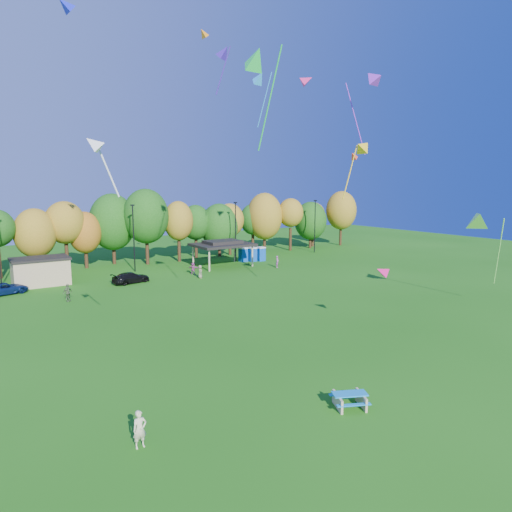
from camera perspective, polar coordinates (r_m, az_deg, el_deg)
ground at (r=29.28m, az=7.98°, el=-14.74°), size 160.00×160.00×0.00m
tree_line at (r=67.88m, az=-19.00°, el=3.53°), size 93.57×10.55×11.15m
lamp_posts at (r=63.56m, az=-15.05°, el=2.46°), size 64.50×0.25×9.09m
utility_building at (r=59.37m, az=-25.33°, el=-1.72°), size 6.30×4.30×3.25m
pavilion at (r=65.86m, az=-4.20°, el=1.49°), size 8.20×6.20×3.77m
porta_potties at (r=70.26m, az=-0.49°, el=0.23°), size 3.75×2.13×2.18m
picnic_table at (r=25.81m, az=11.62°, el=-17.11°), size 2.29×2.14×0.79m
kite_flyer at (r=22.45m, az=-14.33°, el=-20.25°), size 0.64×0.43×1.74m
car_c at (r=56.11m, az=-28.84°, el=-3.59°), size 4.92×3.19×1.26m
car_d at (r=56.76m, az=-15.36°, el=-2.63°), size 4.84×2.74×1.32m
far_person_2 at (r=60.59m, az=-7.87°, el=-1.54°), size 1.29×1.47×1.61m
far_person_3 at (r=58.01m, az=-6.99°, el=-1.96°), size 0.78×0.95×1.67m
far_person_4 at (r=49.95m, az=-22.48°, el=-4.27°), size 1.14×0.90×1.80m
far_person_5 at (r=64.90m, az=2.68°, el=-0.72°), size 0.74×0.72×1.70m
kite_0 at (r=25.74m, az=-19.67°, el=12.95°), size 2.09×1.31×3.38m
kite_1 at (r=59.09m, az=12.09°, el=12.16°), size 1.45×1.11×1.37m
kite_3 at (r=35.08m, az=-0.10°, el=23.41°), size 1.98×4.60×7.63m
kite_4 at (r=49.22m, az=-6.60°, el=25.94°), size 1.26×0.95×1.24m
kite_5 at (r=48.87m, az=6.43°, el=20.98°), size 1.99×1.90×1.61m
kite_6 at (r=36.89m, az=15.42°, el=-1.89°), size 1.57×1.48×1.29m
kite_8 at (r=39.72m, az=-22.78°, el=26.98°), size 1.59×1.24×1.51m
kite_9 at (r=42.56m, az=13.34°, el=13.09°), size 3.38×1.58×5.54m
kite_11 at (r=49.39m, az=14.26°, el=20.71°), size 1.85×4.95×8.45m
kite_12 at (r=47.84m, az=26.06°, el=4.18°), size 4.49×3.89×7.94m
kite_13 at (r=42.79m, az=-4.02°, el=24.03°), size 2.12×2.65×4.51m
kite_14 at (r=55.17m, az=0.40°, el=21.32°), size 1.99×3.98×6.56m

